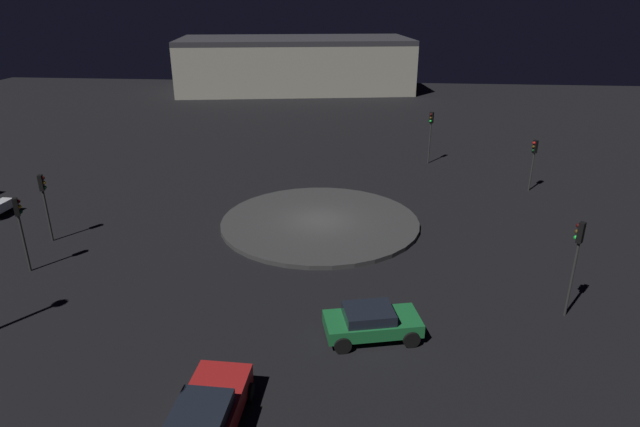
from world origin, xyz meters
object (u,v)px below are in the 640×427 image
at_px(traffic_light_southwest, 577,251).
at_px(traffic_light_southeast_near, 534,155).
at_px(car_green, 371,322).
at_px(traffic_light_northwest, 20,220).
at_px(store_building, 295,64).
at_px(traffic_light_north, 44,194).
at_px(car_red, 207,414).
at_px(traffic_light_southeast, 431,127).

bearing_deg(traffic_light_southwest, traffic_light_southeast_near, -61.33).
distance_m(car_green, traffic_light_northwest, 17.98).
distance_m(traffic_light_southeast_near, store_building, 48.77).
xyz_separation_m(traffic_light_north, traffic_light_southwest, (-5.26, -26.73, 0.32)).
distance_m(traffic_light_north, traffic_light_northwest, 3.69).
distance_m(car_green, store_building, 63.29).
height_order(car_red, traffic_light_southeast_near, traffic_light_southeast_near).
bearing_deg(traffic_light_southeast_near, traffic_light_northwest, 0.05).
xyz_separation_m(traffic_light_north, traffic_light_southeast_near, (11.38, -29.46, -0.16)).
height_order(car_red, traffic_light_northwest, traffic_light_northwest).
relative_size(car_green, traffic_light_southeast_near, 1.13).
distance_m(car_green, traffic_light_southeast_near, 22.22).
xyz_separation_m(traffic_light_northwest, store_building, (58.00, -5.66, 0.90)).
relative_size(traffic_light_northwest, traffic_light_southwest, 0.89).
xyz_separation_m(car_green, traffic_light_southeast, (25.34, -4.60, 2.33)).
height_order(traffic_light_southeast_near, store_building, store_building).
height_order(traffic_light_southeast, store_building, store_building).
height_order(traffic_light_northwest, traffic_light_southwest, traffic_light_southwest).
bearing_deg(traffic_light_north, traffic_light_southeast, 23.28).
xyz_separation_m(car_red, traffic_light_north, (13.49, 13.10, 2.04)).
height_order(car_red, traffic_light_north, traffic_light_north).
bearing_deg(store_building, car_green, 90.99).
relative_size(car_green, traffic_light_southeast, 0.97).
relative_size(traffic_light_north, store_building, 0.11).
relative_size(traffic_light_northwest, traffic_light_southeast_near, 1.06).
bearing_deg(car_red, traffic_light_southwest, -57.47).
bearing_deg(store_building, traffic_light_north, 73.47).
bearing_deg(traffic_light_northwest, traffic_light_southeast, 16.30).
distance_m(traffic_light_northwest, traffic_light_southeast, 30.54).
relative_size(car_green, traffic_light_northwest, 1.06).
bearing_deg(traffic_light_north, traffic_light_northwest, -90.50).
relative_size(traffic_light_southeast, traffic_light_southwest, 0.97).
relative_size(traffic_light_southeast, traffic_light_southeast_near, 1.16).
xyz_separation_m(car_red, store_building, (67.90, 6.56, 2.94)).
relative_size(car_red, store_building, 0.12).
bearing_deg(traffic_light_northwest, car_green, -41.07).
height_order(traffic_light_north, traffic_light_southeast, traffic_light_southeast).
bearing_deg(store_building, traffic_light_northwest, 74.75).
bearing_deg(traffic_light_southeast, store_building, -126.55).
height_order(car_green, traffic_light_southwest, traffic_light_southwest).
distance_m(car_red, traffic_light_southeast, 32.69).
relative_size(car_green, store_building, 0.12).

